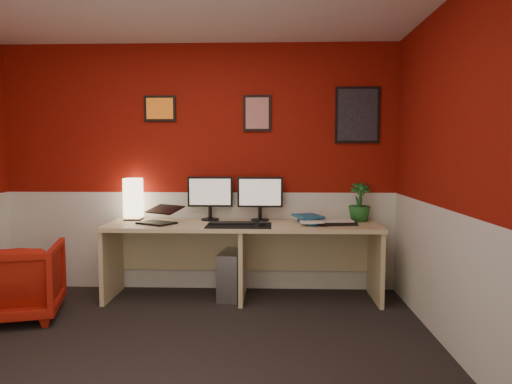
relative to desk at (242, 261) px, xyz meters
The scene contains 24 objects.
ground 1.52m from the desk, 108.21° to the right, with size 4.00×3.50×0.01m, color black.
wall_back 1.06m from the desk, 143.26° to the left, with size 4.00×0.01×2.50m, color maroon.
wall_front 3.31m from the desk, 98.33° to the right, with size 4.00×0.01×2.50m, color maroon.
wall_right 2.26m from the desk, 42.42° to the right, with size 0.01×3.50×2.50m, color maroon.
wainscot_back 0.59m from the desk, 143.66° to the left, with size 4.00×0.01×1.00m, color silver.
wainscot_right 2.08m from the desk, 42.51° to the right, with size 0.01×3.50×1.00m, color silver.
desk is the anchor object (origin of this frame).
shoji_lamp 1.26m from the desk, 169.12° to the left, with size 0.16×0.16×0.40m, color #FFE5B2.
laptop 0.94m from the desk, behind, with size 0.33×0.23×0.22m, color black.
monitor_left 0.77m from the desk, 146.67° to the left, with size 0.45×0.06×0.58m, color black.
monitor_right 0.70m from the desk, 50.09° to the left, with size 0.45×0.06×0.58m, color black.
desk_mat 0.39m from the desk, 100.66° to the right, with size 0.60×0.38×0.01m, color black.
keyboard 0.40m from the desk, 148.33° to the right, with size 0.42×0.14×0.02m, color black.
mouse 0.45m from the desk, 32.39° to the right, with size 0.06×0.10×0.03m, color black.
book_bottom 0.68m from the desk, ahead, with size 0.21×0.29×0.03m, color #1E5F8C.
book_middle 0.68m from the desk, ahead, with size 0.23×0.31×0.02m, color silver.
book_top 0.68m from the desk, ahead, with size 0.23×0.31×0.03m, color #1E5F8C.
zen_tray 0.97m from the desk, ahead, with size 0.35×0.25×0.03m, color black.
potted_plant 1.28m from the desk, ahead, with size 0.21×0.21×0.38m, color #19591E.
pc_tower 0.18m from the desk, 156.24° to the left, with size 0.20×0.45×0.45m, color #99999E.
armchair 1.97m from the desk, 162.24° to the right, with size 0.69×0.71×0.65m, color #AF190A.
art_left 1.74m from the desk, 158.84° to the left, with size 0.32×0.02×0.26m, color orange.
art_center 1.48m from the desk, 68.30° to the left, with size 0.28×0.02×0.36m, color red.
art_right 1.84m from the desk, 16.25° to the left, with size 0.44×0.02×0.56m, color black.
Camera 1 is at (0.75, -3.00, 1.40)m, focal length 32.82 mm.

